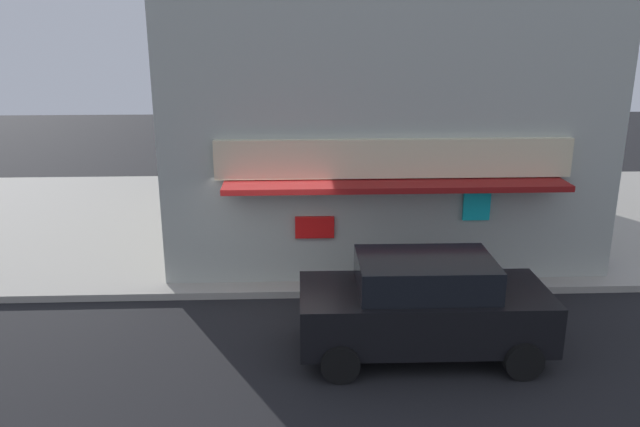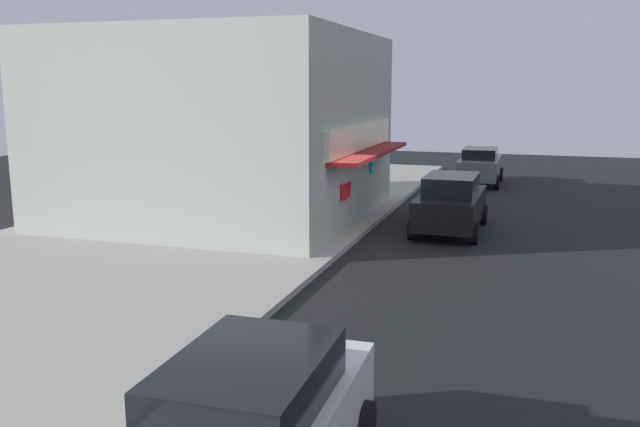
% 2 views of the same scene
% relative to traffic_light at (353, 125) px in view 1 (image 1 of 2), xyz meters
% --- Properties ---
extents(ground_plane, '(55.86, 55.86, 0.00)m').
position_rel_traffic_light_xyz_m(ground_plane, '(-1.72, -0.94, -3.52)').
color(ground_plane, black).
extents(sidewalk, '(37.24, 10.61, 0.15)m').
position_rel_traffic_light_xyz_m(sidewalk, '(-1.72, 4.36, -3.44)').
color(sidewalk, '#A39E93').
rests_on(sidewalk, ground_plane).
extents(corner_building, '(9.77, 10.12, 6.00)m').
position_rel_traffic_light_xyz_m(corner_building, '(0.83, 4.22, -0.36)').
color(corner_building, '#ADB2A8').
rests_on(corner_building, sidewalk).
extents(traffic_light, '(0.32, 0.58, 5.25)m').
position_rel_traffic_light_xyz_m(traffic_light, '(0.00, 0.00, 0.00)').
color(traffic_light, black).
rests_on(traffic_light, sidewalk).
extents(fire_hydrant, '(0.48, 0.24, 0.89)m').
position_rel_traffic_light_xyz_m(fire_hydrant, '(1.55, 0.13, -2.93)').
color(fire_hydrant, red).
rests_on(fire_hydrant, sidewalk).
extents(trash_can, '(0.47, 0.47, 0.81)m').
position_rel_traffic_light_xyz_m(trash_can, '(3.75, 0.72, -2.95)').
color(trash_can, '#2D2D2D').
rests_on(trash_can, sidewalk).
extents(pedestrian, '(0.58, 0.59, 1.80)m').
position_rel_traffic_light_xyz_m(pedestrian, '(5.76, 0.33, -2.36)').
color(pedestrian, navy).
rests_on(pedestrian, sidewalk).
extents(parked_car_black, '(4.28, 2.05, 1.77)m').
position_rel_traffic_light_xyz_m(parked_car_black, '(0.96, -3.32, -2.61)').
color(parked_car_black, black).
rests_on(parked_car_black, ground_plane).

